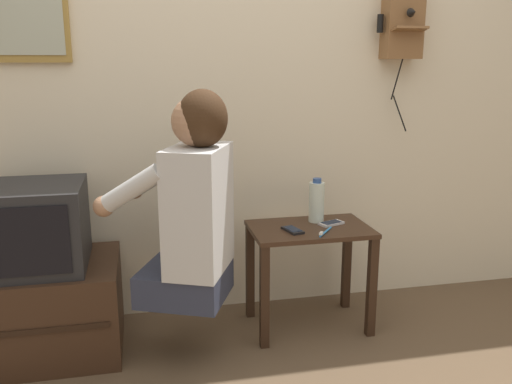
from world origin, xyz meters
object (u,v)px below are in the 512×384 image
(person, at_px, (193,203))
(cell_phone_held, at_px, (293,230))
(wall_phone_antique, at_px, (403,19))
(television, at_px, (30,227))
(cell_phone_spare, at_px, (331,223))
(framed_picture, at_px, (28,9))
(water_bottle, at_px, (317,201))
(toothbrush, at_px, (325,232))

(person, height_order, cell_phone_held, person)
(wall_phone_antique, bearing_deg, cell_phone_held, -154.89)
(television, height_order, cell_phone_held, television)
(wall_phone_antique, relative_size, cell_phone_spare, 5.85)
(framed_picture, distance_m, cell_phone_held, 1.56)
(framed_picture, height_order, cell_phone_held, framed_picture)
(person, relative_size, framed_picture, 1.94)
(framed_picture, bearing_deg, wall_phone_antique, -1.39)
(framed_picture, height_order, water_bottle, framed_picture)
(wall_phone_antique, relative_size, toothbrush, 6.26)
(water_bottle, bearing_deg, toothbrush, -96.78)
(person, relative_size, cell_phone_spare, 6.63)
(television, xyz_separation_m, wall_phone_antique, (1.83, 0.26, 0.91))
(framed_picture, xyz_separation_m, toothbrush, (1.28, -0.42, -1.00))
(framed_picture, distance_m, water_bottle, 1.61)
(wall_phone_antique, bearing_deg, television, -172.01)
(television, relative_size, cell_phone_spare, 3.39)
(person, relative_size, cell_phone_held, 6.73)
(television, bearing_deg, person, -15.10)
(cell_phone_held, height_order, water_bottle, water_bottle)
(person, xyz_separation_m, wall_phone_antique, (1.14, 0.44, 0.79))
(wall_phone_antique, bearing_deg, framed_picture, 178.61)
(person, distance_m, cell_phone_held, 0.54)
(television, distance_m, framed_picture, 0.97)
(wall_phone_antique, xyz_separation_m, framed_picture, (-1.80, 0.04, 0.02))
(television, xyz_separation_m, water_bottle, (1.33, 0.08, 0.02))
(person, height_order, television, person)
(cell_phone_held, height_order, cell_phone_spare, same)
(framed_picture, relative_size, cell_phone_spare, 3.41)
(water_bottle, bearing_deg, framed_picture, 170.46)
(cell_phone_spare, xyz_separation_m, toothbrush, (-0.08, -0.13, 0.00))
(wall_phone_antique, distance_m, cell_phone_held, 1.22)
(person, xyz_separation_m, television, (-0.69, 0.19, -0.11))
(wall_phone_antique, bearing_deg, person, -158.72)
(television, distance_m, toothbrush, 1.32)
(framed_picture, distance_m, toothbrush, 1.68)
(person, relative_size, television, 1.95)
(wall_phone_antique, bearing_deg, cell_phone_spare, -151.16)
(wall_phone_antique, distance_m, toothbrush, 1.17)
(framed_picture, bearing_deg, television, -95.07)
(television, bearing_deg, cell_phone_held, -2.47)
(wall_phone_antique, relative_size, cell_phone_held, 5.94)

